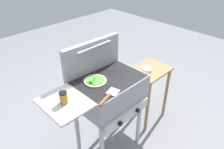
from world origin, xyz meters
TOP-DOWN VIEW (x-y plane):
  - ground_plane at (0.00, 0.00)m, footprint 8.00×8.00m
  - grill at (-0.01, -0.00)m, footprint 0.96×0.53m
  - grill_lid_open at (0.00, 0.21)m, footprint 0.63×0.09m
  - pizza_veggie at (-0.12, 0.05)m, footprint 0.20×0.20m
  - sauce_jar at (-0.48, -0.01)m, footprint 0.07×0.07m
  - spatula at (-0.19, -0.20)m, footprint 0.27×0.13m
  - prep_table at (0.66, 0.00)m, footprint 0.44×0.36m
  - topping_bowl_near at (0.59, -0.01)m, footprint 0.12×0.12m

SIDE VIEW (x-z plane):
  - ground_plane at x=0.00m, z-range 0.00..0.00m
  - prep_table at x=0.66m, z-range 0.16..0.88m
  - topping_bowl_near at x=0.59m, z-range 0.72..0.77m
  - grill at x=-0.01m, z-range 0.31..1.21m
  - spatula at x=-0.19m, z-range 0.90..0.92m
  - pizza_veggie at x=-0.12m, z-range 0.89..0.93m
  - sauce_jar at x=-0.48m, z-range 0.90..1.00m
  - grill_lid_open at x=0.00m, z-range 0.90..1.20m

